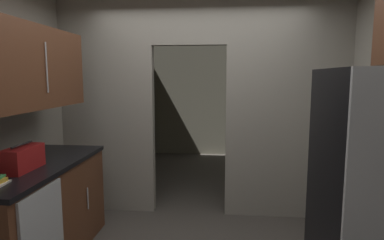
% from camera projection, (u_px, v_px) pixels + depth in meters
% --- Properties ---
extents(kitchen_partition, '(3.48, 0.12, 2.63)m').
position_uv_depth(kitchen_partition, '(203.00, 103.00, 3.97)').
color(kitchen_partition, '#9E998C').
rests_on(kitchen_partition, ground).
extents(adjoining_room_shell, '(3.48, 3.23, 2.63)m').
position_uv_depth(adjoining_room_shell, '(208.00, 97.00, 6.11)').
color(adjoining_room_shell, gray).
rests_on(adjoining_room_shell, ground).
extents(refrigerator, '(0.74, 0.80, 1.75)m').
position_uv_depth(refrigerator, '(381.00, 205.00, 2.11)').
color(refrigerator, black).
rests_on(refrigerator, ground).
extents(lower_cabinet_run, '(0.68, 1.63, 0.93)m').
position_uv_depth(lower_cabinet_run, '(36.00, 214.00, 2.95)').
color(lower_cabinet_run, brown).
rests_on(lower_cabinet_run, ground).
extents(upper_cabinet_counterside, '(0.36, 1.47, 0.71)m').
position_uv_depth(upper_cabinet_counterside, '(26.00, 68.00, 2.78)').
color(upper_cabinet_counterside, brown).
extents(boombox, '(0.18, 0.39, 0.22)m').
position_uv_depth(boombox, '(22.00, 158.00, 2.70)').
color(boombox, maroon).
rests_on(boombox, lower_cabinet_run).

